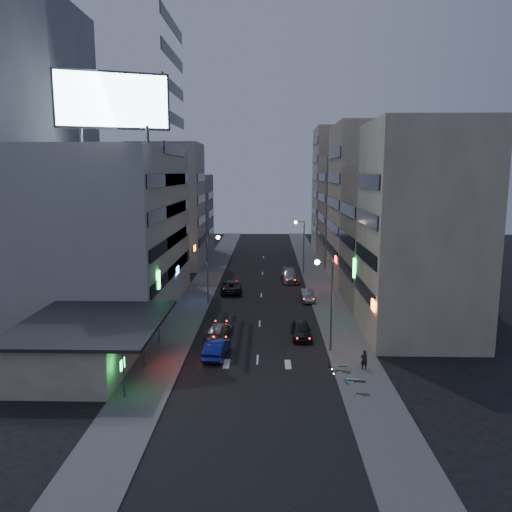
{
  "coord_description": "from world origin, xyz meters",
  "views": [
    {
      "loc": [
        0.86,
        -35.51,
        15.41
      ],
      "look_at": [
        -0.42,
        15.97,
        6.75
      ],
      "focal_mm": 35.0,
      "sensor_mm": 36.0,
      "label": 1
    }
  ],
  "objects_px": {
    "parked_car_left": "(231,286)",
    "parked_car_right_far": "(290,276)",
    "person": "(364,360)",
    "scooter_black_a": "(370,387)",
    "scooter_blue": "(360,371)",
    "parked_car_right_near": "(301,330)",
    "scooter_silver_a": "(366,372)",
    "road_car_blue": "(217,348)",
    "parked_car_right_mid": "(307,295)",
    "road_car_silver": "(219,330)",
    "scooter_silver_b": "(345,359)",
    "scooter_black_b": "(351,365)"
  },
  "relations": [
    {
      "from": "parked_car_right_far",
      "to": "scooter_black_a",
      "type": "relative_size",
      "value": 3.49
    },
    {
      "from": "parked_car_right_mid",
      "to": "scooter_blue",
      "type": "bearing_deg",
      "value": -88.27
    },
    {
      "from": "road_car_blue",
      "to": "person",
      "type": "distance_m",
      "value": 12.17
    },
    {
      "from": "parked_car_right_mid",
      "to": "scooter_blue",
      "type": "xyz_separation_m",
      "value": [
        2.2,
        -23.35,
        0.05
      ]
    },
    {
      "from": "parked_car_right_far",
      "to": "parked_car_right_near",
      "type": "bearing_deg",
      "value": -93.47
    },
    {
      "from": "parked_car_left",
      "to": "person",
      "type": "bearing_deg",
      "value": 112.49
    },
    {
      "from": "parked_car_right_near",
      "to": "road_car_blue",
      "type": "distance_m",
      "value": 9.05
    },
    {
      "from": "parked_car_right_mid",
      "to": "scooter_black_b",
      "type": "height_order",
      "value": "parked_car_right_mid"
    },
    {
      "from": "scooter_blue",
      "to": "parked_car_left",
      "type": "bearing_deg",
      "value": 11.35
    },
    {
      "from": "parked_car_right_near",
      "to": "scooter_black_a",
      "type": "distance_m",
      "value": 12.88
    },
    {
      "from": "parked_car_right_far",
      "to": "person",
      "type": "relative_size",
      "value": 3.65
    },
    {
      "from": "road_car_blue",
      "to": "scooter_silver_b",
      "type": "height_order",
      "value": "road_car_blue"
    },
    {
      "from": "road_car_silver",
      "to": "scooter_black_a",
      "type": "relative_size",
      "value": 2.81
    },
    {
      "from": "scooter_black_a",
      "to": "scooter_silver_b",
      "type": "xyz_separation_m",
      "value": [
        -0.96,
        5.34,
        0.02
      ]
    },
    {
      "from": "parked_car_right_near",
      "to": "road_car_blue",
      "type": "relative_size",
      "value": 0.96
    },
    {
      "from": "scooter_black_b",
      "to": "scooter_silver_b",
      "type": "height_order",
      "value": "scooter_black_b"
    },
    {
      "from": "scooter_silver_a",
      "to": "road_car_blue",
      "type": "bearing_deg",
      "value": 77.96
    },
    {
      "from": "scooter_blue",
      "to": "scooter_silver_b",
      "type": "relative_size",
      "value": 1.18
    },
    {
      "from": "scooter_silver_a",
      "to": "parked_car_left",
      "type": "bearing_deg",
      "value": 33.78
    },
    {
      "from": "parked_car_right_far",
      "to": "scooter_black_b",
      "type": "height_order",
      "value": "parked_car_right_far"
    },
    {
      "from": "parked_car_left",
      "to": "parked_car_right_far",
      "type": "xyz_separation_m",
      "value": [
        7.92,
        6.81,
        0.04
      ]
    },
    {
      "from": "person",
      "to": "scooter_black_a",
      "type": "relative_size",
      "value": 0.96
    },
    {
      "from": "scooter_silver_a",
      "to": "scooter_silver_b",
      "type": "bearing_deg",
      "value": 30.77
    },
    {
      "from": "parked_car_left",
      "to": "road_car_silver",
      "type": "height_order",
      "value": "parked_car_left"
    },
    {
      "from": "parked_car_right_mid",
      "to": "scooter_black_a",
      "type": "distance_m",
      "value": 26.05
    },
    {
      "from": "scooter_black_b",
      "to": "parked_car_right_near",
      "type": "bearing_deg",
      "value": 36.8
    },
    {
      "from": "parked_car_right_mid",
      "to": "parked_car_right_far",
      "type": "relative_size",
      "value": 0.72
    },
    {
      "from": "person",
      "to": "scooter_silver_b",
      "type": "relative_size",
      "value": 0.93
    },
    {
      "from": "road_car_blue",
      "to": "scooter_blue",
      "type": "xyz_separation_m",
      "value": [
        11.25,
        -4.55,
        -0.03
      ]
    },
    {
      "from": "person",
      "to": "scooter_silver_b",
      "type": "bearing_deg",
      "value": -41.68
    },
    {
      "from": "scooter_blue",
      "to": "parked_car_right_near",
      "type": "bearing_deg",
      "value": 9.65
    },
    {
      "from": "scooter_black_b",
      "to": "scooter_silver_b",
      "type": "distance_m",
      "value": 1.39
    },
    {
      "from": "parked_car_right_near",
      "to": "road_car_blue",
      "type": "bearing_deg",
      "value": -146.09
    },
    {
      "from": "parked_car_left",
      "to": "scooter_silver_b",
      "type": "height_order",
      "value": "parked_car_left"
    },
    {
      "from": "parked_car_left",
      "to": "scooter_silver_a",
      "type": "height_order",
      "value": "parked_car_left"
    },
    {
      "from": "scooter_black_a",
      "to": "scooter_silver_a",
      "type": "distance_m",
      "value": 2.4
    },
    {
      "from": "parked_car_left",
      "to": "parked_car_right_far",
      "type": "bearing_deg",
      "value": -142.48
    },
    {
      "from": "road_car_silver",
      "to": "parked_car_right_far",
      "type": "bearing_deg",
      "value": -97.16
    },
    {
      "from": "road_car_silver",
      "to": "scooter_silver_b",
      "type": "bearing_deg",
      "value": 157.57
    },
    {
      "from": "parked_car_right_near",
      "to": "road_car_silver",
      "type": "relative_size",
      "value": 0.97
    },
    {
      "from": "road_car_silver",
      "to": "scooter_blue",
      "type": "distance_m",
      "value": 15.16
    },
    {
      "from": "parked_car_left",
      "to": "scooter_silver_b",
      "type": "distance_m",
      "value": 27.09
    },
    {
      "from": "parked_car_right_far",
      "to": "scooter_silver_b",
      "type": "relative_size",
      "value": 3.39
    },
    {
      "from": "parked_car_right_mid",
      "to": "scooter_silver_b",
      "type": "relative_size",
      "value": 2.45
    },
    {
      "from": "parked_car_right_near",
      "to": "scooter_silver_a",
      "type": "distance_m",
      "value": 10.69
    },
    {
      "from": "scooter_black_b",
      "to": "scooter_silver_b",
      "type": "relative_size",
      "value": 1.05
    },
    {
      "from": "parked_car_left",
      "to": "scooter_blue",
      "type": "distance_m",
      "value": 29.92
    },
    {
      "from": "road_car_blue",
      "to": "road_car_silver",
      "type": "distance_m",
      "value": 5.22
    },
    {
      "from": "road_car_blue",
      "to": "scooter_silver_b",
      "type": "xyz_separation_m",
      "value": [
        10.49,
        -1.79,
        -0.13
      ]
    },
    {
      "from": "parked_car_left",
      "to": "parked_car_right_far",
      "type": "height_order",
      "value": "parked_car_right_far"
    }
  ]
}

